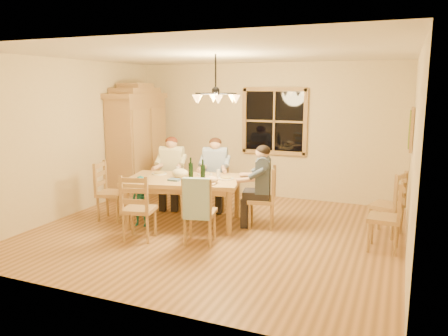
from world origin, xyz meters
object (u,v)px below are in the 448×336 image
at_px(wine_bottle_b, 203,170).
at_px(chair_far_right, 215,194).
at_px(adult_plaid_man, 215,165).
at_px(chair_end_left, 112,202).
at_px(wine_bottle_a, 191,167).
at_px(chair_far_left, 172,192).
at_px(chair_spare_front, 384,229).
at_px(chair_near_right, 200,222).
at_px(chair_end_right, 261,209).
at_px(chandelier, 216,97).
at_px(adult_slate_man, 262,176).
at_px(adult_woman, 172,163).
at_px(child, 141,201).
at_px(armoire, 138,145).
at_px(dining_table, 184,184).
at_px(chair_spare_back, 386,215).
at_px(chair_near_left, 139,219).

bearing_deg(wine_bottle_b, chair_far_right, 101.22).
bearing_deg(adult_plaid_man, chair_end_left, 27.98).
bearing_deg(wine_bottle_a, chair_far_left, 138.44).
bearing_deg(chair_spare_front, chair_near_right, 109.04).
xyz_separation_m(chair_end_right, wine_bottle_b, (-0.91, -0.27, 0.62)).
bearing_deg(wine_bottle_a, chandelier, -27.32).
distance_m(chair_end_left, adult_slate_man, 2.60).
bearing_deg(wine_bottle_b, adult_woman, 143.29).
bearing_deg(chandelier, chair_end_left, -177.15).
distance_m(adult_plaid_man, child, 1.57).
xyz_separation_m(armoire, wine_bottle_b, (2.10, -1.33, -0.13)).
distance_m(wine_bottle_a, wine_bottle_b, 0.28).
relative_size(dining_table, wine_bottle_b, 6.16).
bearing_deg(chandelier, child, -170.57).
relative_size(child, chair_spare_back, 0.83).
distance_m(chandelier, chair_far_left, 2.38).
bearing_deg(wine_bottle_b, chandelier, -32.66).
relative_size(chair_far_left, chair_near_right, 1.00).
bearing_deg(adult_woman, chair_near_right, 117.90).
bearing_deg(chair_near_left, child, 108.25).
distance_m(dining_table, child, 0.75).
height_order(chandelier, chair_spare_back, chandelier).
relative_size(adult_plaid_man, chair_spare_back, 0.88).
bearing_deg(adult_slate_man, wine_bottle_a, 85.48).
height_order(adult_plaid_man, adult_slate_man, same).
bearing_deg(chair_spare_front, chair_end_left, 96.30).
xyz_separation_m(chandelier, wine_bottle_a, (-0.58, 0.30, -1.15)).
distance_m(chair_end_right, adult_plaid_man, 1.37).
distance_m(chair_end_left, chair_spare_back, 4.44).
bearing_deg(dining_table, adult_plaid_man, 80.52).
height_order(adult_plaid_man, wine_bottle_b, adult_plaid_man).
bearing_deg(chair_near_left, chair_far_right, 64.80).
relative_size(chandelier, dining_table, 0.38).
xyz_separation_m(chair_near_right, chair_end_left, (-1.88, 0.46, 0.00)).
xyz_separation_m(chair_end_right, chair_spare_front, (1.86, -0.31, 0.00)).
xyz_separation_m(chair_far_right, chair_near_left, (-0.41, -1.87, 0.00)).
height_order(chair_near_right, child, chair_near_right).
relative_size(chair_end_left, adult_woman, 1.13).
xyz_separation_m(adult_woman, adult_slate_man, (1.88, -0.46, 0.00)).
height_order(dining_table, chair_near_right, chair_near_right).
height_order(chair_near_left, chair_spare_back, same).
xyz_separation_m(chair_near_left, chair_spare_front, (3.36, 0.91, 0.00)).
distance_m(wine_bottle_a, chair_spare_back, 3.14).
bearing_deg(chair_near_left, chair_spare_back, 12.61).
height_order(chair_near_right, adult_slate_man, adult_slate_man).
bearing_deg(adult_slate_man, adult_woman, 63.43).
bearing_deg(dining_table, chair_spare_front, -0.56).
distance_m(armoire, chair_end_left, 1.87).
bearing_deg(chair_near_right, chair_end_left, 153.43).
relative_size(wine_bottle_a, child, 0.40).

